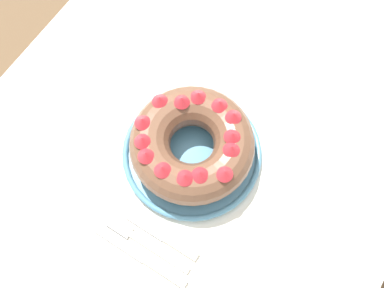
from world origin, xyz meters
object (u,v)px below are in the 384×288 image
serving_dish (192,153)px  bundt_cake (192,144)px  fork (142,241)px  serving_knife (147,260)px  cake_knife (166,238)px

serving_dish → bundt_cake: size_ratio=1.16×
fork → serving_knife: (-0.02, -0.03, 0.00)m
bundt_cake → fork: size_ratio=1.34×
fork → serving_knife: bearing=-131.2°
bundt_cake → serving_knife: 0.24m
serving_dish → bundt_cake: (-0.00, 0.00, 0.05)m
serving_knife → cake_knife: 0.06m
bundt_cake → serving_dish: bearing=-45.2°
fork → serving_knife: 0.04m
bundt_cake → fork: bundt_cake is taller
fork → cake_knife: bearing=-52.4°
serving_dish → fork: size_ratio=1.55×
bundt_cake → serving_knife: bundt_cake is taller
serving_knife → serving_dish: bearing=14.4°
fork → cake_knife: 0.05m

